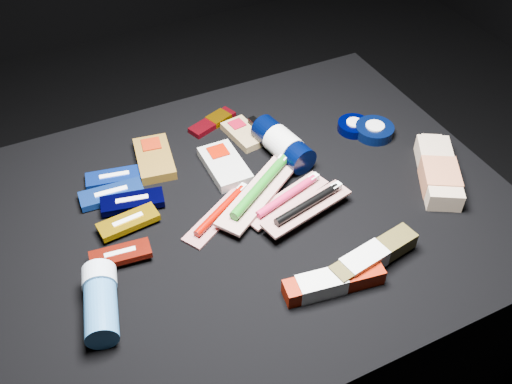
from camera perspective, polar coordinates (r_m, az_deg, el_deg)
name	(u,v)px	position (r m, az deg, el deg)	size (l,w,h in m)	color
ground	(252,322)	(1.40, -0.38, -12.90)	(3.00, 3.00, 0.00)	black
cloth_table	(252,270)	(1.24, -0.43, -7.84)	(0.98, 0.78, 0.40)	black
luna_bar_0	(115,177)	(1.17, -13.94, 1.43)	(0.12, 0.06, 0.01)	#0F33A6
luna_bar_1	(112,194)	(1.13, -14.23, -0.21)	(0.12, 0.05, 0.02)	#153EA4
luna_bar_2	(132,202)	(1.11, -12.25, -0.95)	(0.12, 0.07, 0.02)	black
luna_bar_3	(128,222)	(1.07, -12.64, -2.93)	(0.11, 0.05, 0.01)	#BF8A08
luna_bar_4	(121,254)	(1.01, -13.39, -6.09)	(0.11, 0.05, 0.01)	maroon
clif_bar_0	(154,157)	(1.20, -10.16, 3.49)	(0.09, 0.14, 0.02)	brown
clif_bar_1	(224,164)	(1.16, -3.24, 2.84)	(0.07, 0.13, 0.02)	#AAABA4
clif_bar_2	(243,133)	(1.25, -1.33, 5.96)	(0.07, 0.11, 0.02)	olive
power_bar	(214,121)	(1.29, -4.18, 7.09)	(0.12, 0.07, 0.01)	maroon
lotion_bottle	(283,144)	(1.18, 2.68, 4.82)	(0.08, 0.19, 0.06)	black
cream_tin_upper	(354,126)	(1.28, 9.77, 6.50)	(0.07, 0.07, 0.02)	black
cream_tin_lower	(374,130)	(1.27, 11.74, 6.05)	(0.08, 0.08, 0.03)	black
bodywash_bottle	(438,173)	(1.19, 17.77, 1.85)	(0.15, 0.20, 0.04)	tan
deodorant_stick	(100,302)	(0.95, -15.29, -10.54)	(0.08, 0.14, 0.06)	#2A6196
toothbrush_pack_0	(221,212)	(1.07, -3.50, -1.97)	(0.18, 0.13, 0.02)	#A6A19C
toothbrush_pack_1	(288,197)	(1.09, 3.19, -0.55)	(0.19, 0.10, 0.02)	beige
toothbrush_pack_2	(261,187)	(1.09, 0.54, 0.46)	(0.23, 0.18, 0.03)	silver
toothbrush_pack_3	(308,206)	(1.05, 5.24, -1.38)	(0.19, 0.08, 0.02)	#AEA8A3
toothpaste_carton_red	(329,283)	(0.96, 7.35, -9.03)	(0.17, 0.06, 0.03)	#7F1100
toothpaste_carton_green	(370,258)	(0.99, 11.35, -6.53)	(0.18, 0.07, 0.03)	#3F3614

